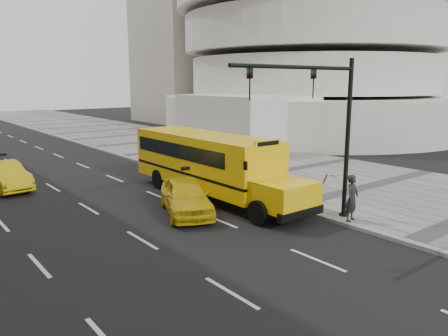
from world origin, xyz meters
TOP-DOWN VIEW (x-y plane):
  - ground at (0.00, 0.00)m, footprint 140.00×140.00m
  - sidewalk_museum at (12.00, 0.00)m, footprint 12.00×140.00m
  - curb_museum at (6.00, 0.00)m, footprint 0.30×140.00m
  - guggenheim at (29.37, 18.51)m, footprint 33.20×42.20m
  - school_bus at (4.50, -1.44)m, footprint 2.96×11.56m
  - taxi_near at (2.00, -3.30)m, footprint 3.38×4.79m
  - taxi_far at (-3.06, 6.02)m, footprint 1.93×4.49m
  - pedestrian at (6.28, -8.52)m, footprint 0.75×0.57m
  - traffic_signal at (5.19, -7.93)m, footprint 6.18×0.36m

SIDE VIEW (x-z plane):
  - ground at x=0.00m, z-range 0.00..0.00m
  - sidewalk_museum at x=12.00m, z-range 0.00..0.15m
  - curb_museum at x=6.00m, z-range 0.00..0.15m
  - taxi_far at x=-3.06m, z-range 0.00..1.44m
  - taxi_near at x=2.00m, z-range 0.00..1.51m
  - pedestrian at x=6.28m, z-range 0.15..1.99m
  - school_bus at x=4.50m, z-range 0.17..3.36m
  - traffic_signal at x=5.19m, z-range 0.89..7.29m
  - guggenheim at x=29.37m, z-range -3.92..31.08m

